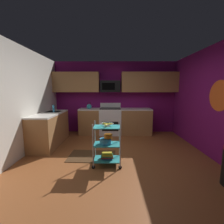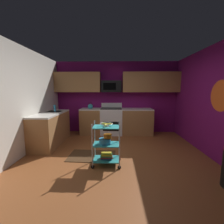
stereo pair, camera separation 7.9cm
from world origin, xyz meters
The scene contains 17 objects.
floor centered at (0.00, 0.00, -0.02)m, with size 4.40×4.80×0.04m, color brown.
wall_back centered at (0.00, 2.43, 1.30)m, with size 4.52×0.06×2.60m, color #6B1156.
wall_left centered at (-2.23, 0.00, 1.30)m, with size 0.06×4.80×2.60m, color silver.
wall_right centered at (2.23, 0.00, 1.30)m, with size 0.06×4.80×2.60m, color #6B1156.
wall_flower_decal centered at (2.20, 0.01, 1.45)m, with size 0.67×0.67×0.00m, color #E5591E.
counter_run centered at (-0.75, 1.67, 0.46)m, with size 3.47×2.21×0.92m.
oven_range centered at (-0.18, 2.10, 0.48)m, with size 0.76×0.65×1.10m.
upper_cabinets centered at (0.04, 2.23, 1.85)m, with size 4.40×0.33×0.70m.
microwave centered at (-0.18, 2.21, 1.70)m, with size 0.70×0.39×0.40m.
rolling_cart centered at (-0.20, -0.23, 0.45)m, with size 0.61×0.38×0.91m.
fruit_bowl centered at (-0.20, -0.23, 0.88)m, with size 0.27×0.27×0.07m.
mixing_bowl_large centered at (-0.23, -0.23, 0.52)m, with size 0.25×0.25×0.11m.
mixing_bowl_small centered at (-0.18, -0.20, 0.62)m, with size 0.18×0.18×0.08m.
book_stack centered at (-0.20, -0.23, 0.19)m, with size 0.26×0.20×0.12m.
kettle centered at (-0.93, 2.10, 1.00)m, with size 0.21×0.18×0.26m.
dish_soap_bottle centered at (-1.88, 1.28, 1.02)m, with size 0.06×0.06×0.20m, color #2D8CBF.
floor_rug centered at (-0.58, 0.18, 0.01)m, with size 1.10×0.70×0.01m, color #472D19.
Camera 2 is at (0.01, -3.27, 1.56)m, focal length 24.42 mm.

